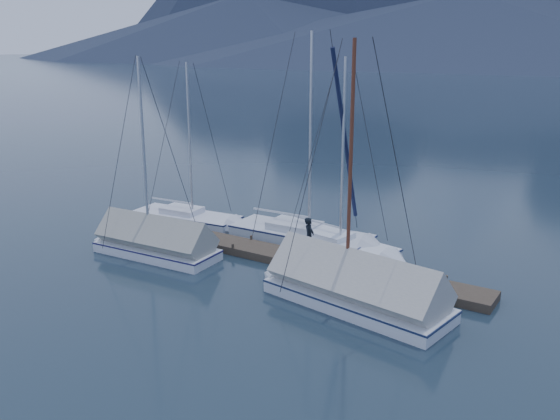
% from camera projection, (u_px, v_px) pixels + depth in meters
% --- Properties ---
extents(ground, '(1000.00, 1000.00, 0.00)m').
position_uv_depth(ground, '(253.00, 274.00, 23.86)').
color(ground, black).
rests_on(ground, ground).
extents(dock, '(18.00, 1.50, 0.54)m').
position_uv_depth(dock, '(280.00, 257.00, 25.45)').
color(dock, '#382D23').
rests_on(dock, ground).
extents(mooring_posts, '(15.12, 1.52, 0.35)m').
position_uv_depth(mooring_posts, '(270.00, 249.00, 25.65)').
color(mooring_posts, '#382D23').
rests_on(mooring_posts, ground).
extents(sailboat_open_left, '(6.87, 2.89, 8.91)m').
position_uv_depth(sailboat_open_left, '(200.00, 221.00, 30.52)').
color(sailboat_open_left, silver).
rests_on(sailboat_open_left, ground).
extents(sailboat_open_mid, '(7.95, 3.39, 10.43)m').
position_uv_depth(sailboat_open_mid, '(320.00, 240.00, 27.44)').
color(sailboat_open_mid, silver).
rests_on(sailboat_open_mid, ground).
extents(sailboat_open_right, '(7.28, 3.44, 9.29)m').
position_uv_depth(sailboat_open_right, '(349.00, 250.00, 26.19)').
color(sailboat_open_right, white).
rests_on(sailboat_open_right, ground).
extents(sailboat_covered_near, '(8.07, 3.71, 10.14)m').
position_uv_depth(sailboat_covered_near, '(343.00, 289.00, 21.12)').
color(sailboat_covered_near, silver).
rests_on(sailboat_covered_near, ground).
extents(sailboat_covered_far, '(6.74, 2.83, 9.32)m').
position_uv_depth(sailboat_covered_far, '(147.00, 244.00, 26.04)').
color(sailboat_covered_far, white).
rests_on(sailboat_covered_far, ground).
extents(person, '(0.52, 0.67, 1.65)m').
position_uv_depth(person, '(309.00, 237.00, 24.76)').
color(person, black).
rests_on(person, dock).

